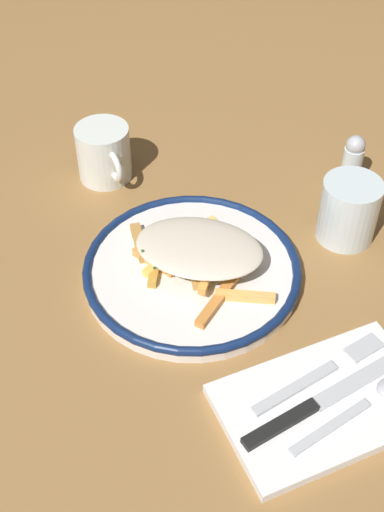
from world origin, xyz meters
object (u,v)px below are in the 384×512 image
Objects in this scene: spoon at (367,402)px; water_glass at (349,210)px; napkin at (325,403)px; salt_shaker at (353,160)px; fries_heap at (195,252)px; plate at (192,270)px; coffee_mug at (104,153)px; knife at (312,406)px; fork at (320,374)px.

water_glass is (-0.23, 0.14, 0.03)m from spoon.
salt_shaker is (-0.30, 0.25, 0.03)m from napkin.
fries_heap is at bearing -77.64° from salt_shaker.
water_glass reaches higher than plate.
water_glass is (0.03, 0.21, 0.01)m from fries_heap.
plate is at bearing -170.48° from napkin.
salt_shaker is at bearing 102.36° from fries_heap.
fries_heap is 0.21m from water_glass.
spoon is at bearing -33.72° from salt_shaker.
spoon is 1.92× the size of salt_shaker.
coffee_mug is (-0.26, -0.24, -0.00)m from water_glass.
coffee_mug is (-0.48, -0.04, 0.03)m from knife.
coffee_mug reaches higher than spoon.
salt_shaker is (-0.09, 0.07, -0.00)m from water_glass.
fork is 0.45m from coffee_mug.
plate reaches higher than fork.
coffee_mug is 0.36m from salt_shaker.
knife is 2.43× the size of water_glass.
plate is at bearing -164.00° from spoon.
plate is 3.44× the size of salt_shaker.
fries_heap is at bearing 6.28° from coffee_mug.
salt_shaker is at bearing 102.88° from plate.
coffee_mug is at bearing -169.34° from spoon.
plate is 1.30× the size of knife.
fries_heap is 0.21m from fork.
salt_shaker is at bearing 60.74° from coffee_mug.
coffee_mug is at bearing -175.17° from knife.
fork is at bearing -42.37° from water_glass.
napkin is at bearing 7.92° from fries_heap.
knife is 1.38× the size of spoon.
fries_heap is 0.24m from knife.
salt_shaker reaches higher than knife.
salt_shaker is at bearing 140.14° from napkin.
salt_shaker is at bearing 140.80° from water_glass.
plate is at bearing -175.05° from knife.
spoon is (0.26, 0.07, -0.02)m from fries_heap.
napkin is 0.04m from spoon.
salt_shaker is (-0.07, 0.29, 0.03)m from plate.
plate is 0.24m from knife.
salt_shaker reaches higher than fries_heap.
fork is (-0.03, 0.01, 0.01)m from napkin.
plate is 3.16× the size of water_glass.
plate reaches higher than knife.
napkin is at bearing -39.86° from salt_shaker.
napkin is 0.28m from water_glass.
salt_shaker is at bearing 138.24° from knife.
coffee_mug reaches higher than fries_heap.
coffee_mug is at bearing -138.00° from water_glass.
plate is 1.79× the size of spoon.
fries_heap reaches higher than plate.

